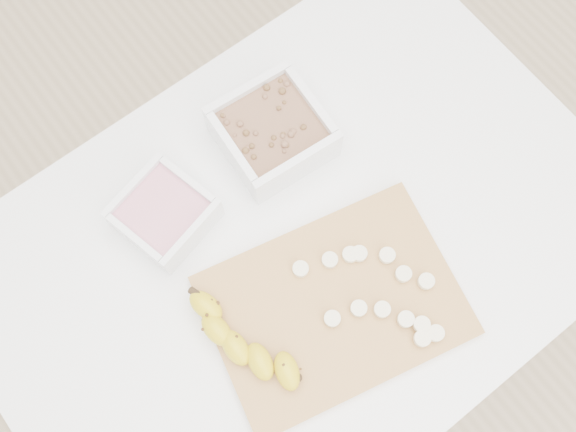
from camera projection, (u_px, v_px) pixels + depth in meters
ground at (295, 317)px, 1.72m from camera, size 3.50×3.50×0.00m
table at (299, 257)px, 1.09m from camera, size 1.00×0.70×0.75m
bowl_yogurt at (164, 213)px, 0.99m from camera, size 0.16×0.16×0.06m
bowl_granola at (273, 132)px, 1.02m from camera, size 0.17×0.17×0.07m
cutting_board at (334, 305)px, 0.97m from camera, size 0.42×0.34×0.01m
banana at (245, 344)px, 0.92m from camera, size 0.06×0.20×0.03m
banana_slices at (379, 292)px, 0.96m from camera, size 0.17×0.22×0.02m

